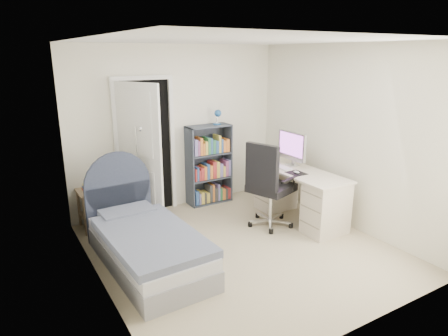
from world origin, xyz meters
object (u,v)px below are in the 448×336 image
bed (145,242)px  office_chair (268,182)px  nightstand (94,199)px  floor_lamp (141,185)px  bookcase (210,167)px  desk (299,193)px

bed → office_chair: size_ratio=1.57×
nightstand → office_chair: 2.41m
bed → floor_lamp: (0.35, 1.09, 0.32)m
floor_lamp → bookcase: bearing=12.4°
nightstand → office_chair: office_chair is taller
desk → bookcase: bearing=120.7°
bookcase → office_chair: size_ratio=1.24×
floor_lamp → bookcase: size_ratio=0.94×
floor_lamp → bookcase: 1.29m
bookcase → desk: bearing=-59.3°
bookcase → bed: bearing=-139.6°
floor_lamp → bed: bearing=-107.7°
bookcase → office_chair: (0.20, -1.28, 0.08)m
floor_lamp → office_chair: (1.46, -1.00, 0.09)m
bed → nightstand: bed is taller
floor_lamp → office_chair: 1.77m
bed → bookcase: 2.14m
bookcase → floor_lamp: bearing=-167.6°
nightstand → floor_lamp: floor_lamp is taller
office_chair → desk: bearing=-1.6°
bookcase → desk: (0.77, -1.29, -0.18)m
bookcase → desk: 1.52m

